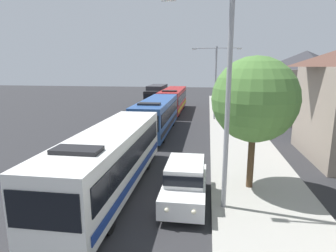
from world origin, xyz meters
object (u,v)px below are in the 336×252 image
(bus_middle, at_px, (173,99))
(box_truck_oncoming, at_px, (156,95))
(bus_second_in_line, at_px, (157,115))
(white_suv, at_px, (185,181))
(streetlamp_mid, at_px, (216,75))
(roadside_tree, at_px, (255,100))
(streetlamp_near, at_px, (229,83))
(bus_lead, at_px, (111,158))

(bus_middle, bearing_deg, box_truck_oncoming, 120.18)
(bus_second_in_line, xyz_separation_m, white_suv, (3.70, -13.27, -0.66))
(streetlamp_mid, relative_size, roadside_tree, 1.25)
(bus_middle, height_order, streetlamp_near, streetlamp_near)
(box_truck_oncoming, xyz_separation_m, streetlamp_near, (8.70, -31.55, 3.71))
(roadside_tree, bearing_deg, streetlamp_mid, 94.31)
(streetlamp_near, xyz_separation_m, streetlamp_mid, (0.00, 20.72, -0.36))
(box_truck_oncoming, height_order, streetlamp_near, streetlamp_near)
(white_suv, height_order, streetlamp_mid, streetlamp_mid)
(bus_second_in_line, height_order, roadside_tree, roadside_tree)
(bus_second_in_line, distance_m, streetlamp_mid, 9.47)
(streetlamp_near, distance_m, streetlamp_mid, 20.73)
(roadside_tree, bearing_deg, bus_middle, 106.04)
(white_suv, relative_size, box_truck_oncoming, 0.56)
(bus_lead, distance_m, white_suv, 3.83)
(roadside_tree, bearing_deg, bus_second_in_line, 120.65)
(bus_second_in_line, height_order, box_truck_oncoming, bus_second_in_line)
(bus_lead, bearing_deg, box_truck_oncoming, 96.21)
(bus_second_in_line, relative_size, bus_middle, 0.93)
(streetlamp_near, bearing_deg, bus_lead, 167.57)
(bus_lead, bearing_deg, white_suv, -11.37)
(bus_middle, distance_m, streetlamp_mid, 8.19)
(box_truck_oncoming, distance_m, streetlamp_near, 32.94)
(bus_middle, xyz_separation_m, streetlamp_near, (5.40, -25.87, 3.73))
(roadside_tree, bearing_deg, white_suv, -149.62)
(box_truck_oncoming, bearing_deg, streetlamp_mid, -51.22)
(bus_lead, relative_size, box_truck_oncoming, 1.44)
(bus_second_in_line, xyz_separation_m, streetlamp_near, (5.40, -13.71, 3.73))
(box_truck_oncoming, height_order, roadside_tree, roadside_tree)
(bus_lead, xyz_separation_m, streetlamp_mid, (5.40, 19.53, 3.37))
(bus_lead, height_order, bus_second_in_line, same)
(streetlamp_mid, bearing_deg, bus_middle, 136.35)
(bus_lead, bearing_deg, streetlamp_near, -12.43)
(box_truck_oncoming, distance_m, streetlamp_mid, 14.29)
(bus_middle, bearing_deg, bus_lead, -90.00)
(bus_second_in_line, bearing_deg, bus_lead, -90.00)
(bus_lead, bearing_deg, bus_second_in_line, 90.00)
(box_truck_oncoming, bearing_deg, white_suv, -77.32)
(bus_second_in_line, height_order, streetlamp_near, streetlamp_near)
(bus_second_in_line, distance_m, bus_middle, 12.16)
(bus_middle, height_order, streetlamp_mid, streetlamp_mid)
(white_suv, xyz_separation_m, streetlamp_near, (1.70, -0.45, 4.39))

